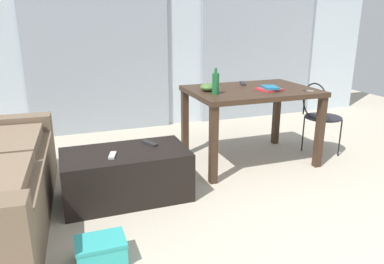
{
  "coord_description": "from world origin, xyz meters",
  "views": [
    {
      "loc": [
        -1.73,
        -1.49,
        1.5
      ],
      "look_at": [
        -0.55,
        1.74,
        0.44
      ],
      "focal_mm": 34.48,
      "sensor_mm": 36.0,
      "label": 1
    }
  ],
  "objects_px": {
    "coffee_table": "(126,175)",
    "bottle_near": "(216,83)",
    "bowl": "(208,87)",
    "book_stack": "(270,88)",
    "tv_remote_primary": "(112,155)",
    "scissors": "(307,90)",
    "tv_remote_on_table": "(243,83)",
    "tv_remote_secondary": "(150,143)",
    "craft_table": "(251,99)",
    "wire_chair": "(319,111)",
    "shoebox": "(101,251)"
  },
  "relations": [
    {
      "from": "coffee_table",
      "to": "shoebox",
      "type": "height_order",
      "value": "coffee_table"
    },
    {
      "from": "scissors",
      "to": "coffee_table",
      "type": "bearing_deg",
      "value": -176.17
    },
    {
      "from": "tv_remote_on_table",
      "to": "coffee_table",
      "type": "bearing_deg",
      "value": -133.83
    },
    {
      "from": "coffee_table",
      "to": "book_stack",
      "type": "relative_size",
      "value": 4.22
    },
    {
      "from": "coffee_table",
      "to": "tv_remote_secondary",
      "type": "distance_m",
      "value": 0.35
    },
    {
      "from": "craft_table",
      "to": "tv_remote_primary",
      "type": "bearing_deg",
      "value": -161.96
    },
    {
      "from": "craft_table",
      "to": "bottle_near",
      "type": "distance_m",
      "value": 0.53
    },
    {
      "from": "craft_table",
      "to": "tv_remote_primary",
      "type": "relative_size",
      "value": 8.89
    },
    {
      "from": "book_stack",
      "to": "tv_remote_primary",
      "type": "xyz_separation_m",
      "value": [
        -1.66,
        -0.35,
        -0.38
      ]
    },
    {
      "from": "scissors",
      "to": "tv_remote_primary",
      "type": "bearing_deg",
      "value": -174.12
    },
    {
      "from": "tv_remote_on_table",
      "to": "tv_remote_secondary",
      "type": "bearing_deg",
      "value": -133.81
    },
    {
      "from": "craft_table",
      "to": "wire_chair",
      "type": "distance_m",
      "value": 0.84
    },
    {
      "from": "bottle_near",
      "to": "craft_table",
      "type": "bearing_deg",
      "value": 16.59
    },
    {
      "from": "bowl",
      "to": "tv_remote_primary",
      "type": "bearing_deg",
      "value": -153.11
    },
    {
      "from": "bottle_near",
      "to": "scissors",
      "type": "relative_size",
      "value": 2.44
    },
    {
      "from": "tv_remote_on_table",
      "to": "wire_chair",
      "type": "bearing_deg",
      "value": -3.59
    },
    {
      "from": "shoebox",
      "to": "book_stack",
      "type": "bearing_deg",
      "value": 30.88
    },
    {
      "from": "tv_remote_on_table",
      "to": "scissors",
      "type": "bearing_deg",
      "value": -30.11
    },
    {
      "from": "craft_table",
      "to": "book_stack",
      "type": "bearing_deg",
      "value": -48.31
    },
    {
      "from": "coffee_table",
      "to": "tv_remote_on_table",
      "type": "xyz_separation_m",
      "value": [
        1.45,
        0.68,
        0.6
      ]
    },
    {
      "from": "book_stack",
      "to": "wire_chair",
      "type": "bearing_deg",
      "value": 3.86
    },
    {
      "from": "coffee_table",
      "to": "bowl",
      "type": "height_order",
      "value": "bowl"
    },
    {
      "from": "book_stack",
      "to": "scissors",
      "type": "bearing_deg",
      "value": -22.86
    },
    {
      "from": "tv_remote_on_table",
      "to": "scissors",
      "type": "relative_size",
      "value": 1.74
    },
    {
      "from": "scissors",
      "to": "bottle_near",
      "type": "bearing_deg",
      "value": 170.84
    },
    {
      "from": "scissors",
      "to": "tv_remote_secondary",
      "type": "relative_size",
      "value": 0.57
    },
    {
      "from": "bottle_near",
      "to": "shoebox",
      "type": "xyz_separation_m",
      "value": [
        -1.27,
        -1.13,
        -0.82
      ]
    },
    {
      "from": "tv_remote_on_table",
      "to": "shoebox",
      "type": "height_order",
      "value": "tv_remote_on_table"
    },
    {
      "from": "bottle_near",
      "to": "book_stack",
      "type": "height_order",
      "value": "bottle_near"
    },
    {
      "from": "tv_remote_on_table",
      "to": "tv_remote_secondary",
      "type": "height_order",
      "value": "tv_remote_on_table"
    },
    {
      "from": "bottle_near",
      "to": "tv_remote_on_table",
      "type": "xyz_separation_m",
      "value": [
        0.5,
        0.4,
        -0.09
      ]
    },
    {
      "from": "bowl",
      "to": "book_stack",
      "type": "height_order",
      "value": "bowl"
    },
    {
      "from": "coffee_table",
      "to": "wire_chair",
      "type": "distance_m",
      "value": 2.27
    },
    {
      "from": "tv_remote_secondary",
      "to": "tv_remote_primary",
      "type": "bearing_deg",
      "value": -174.73
    },
    {
      "from": "coffee_table",
      "to": "tv_remote_secondary",
      "type": "xyz_separation_m",
      "value": [
        0.24,
        0.11,
        0.22
      ]
    },
    {
      "from": "bottle_near",
      "to": "book_stack",
      "type": "bearing_deg",
      "value": -0.64
    },
    {
      "from": "craft_table",
      "to": "bowl",
      "type": "height_order",
      "value": "bowl"
    },
    {
      "from": "tv_remote_on_table",
      "to": "tv_remote_primary",
      "type": "height_order",
      "value": "tv_remote_on_table"
    },
    {
      "from": "tv_remote_on_table",
      "to": "scissors",
      "type": "xyz_separation_m",
      "value": [
        0.44,
        -0.55,
        -0.01
      ]
    },
    {
      "from": "book_stack",
      "to": "tv_remote_secondary",
      "type": "height_order",
      "value": "book_stack"
    },
    {
      "from": "wire_chair",
      "to": "tv_remote_primary",
      "type": "height_order",
      "value": "wire_chair"
    },
    {
      "from": "coffee_table",
      "to": "bottle_near",
      "type": "relative_size",
      "value": 4.22
    },
    {
      "from": "wire_chair",
      "to": "bottle_near",
      "type": "distance_m",
      "value": 1.34
    },
    {
      "from": "tv_remote_primary",
      "to": "bottle_near",
      "type": "bearing_deg",
      "value": 35.38
    },
    {
      "from": "coffee_table",
      "to": "tv_remote_primary",
      "type": "bearing_deg",
      "value": -145.22
    },
    {
      "from": "book_stack",
      "to": "tv_remote_on_table",
      "type": "distance_m",
      "value": 0.42
    },
    {
      "from": "coffee_table",
      "to": "tv_remote_on_table",
      "type": "height_order",
      "value": "tv_remote_on_table"
    },
    {
      "from": "wire_chair",
      "to": "scissors",
      "type": "height_order",
      "value": "wire_chair"
    },
    {
      "from": "bowl",
      "to": "tv_remote_primary",
      "type": "height_order",
      "value": "bowl"
    },
    {
      "from": "coffee_table",
      "to": "bowl",
      "type": "distance_m",
      "value": 1.22
    }
  ]
}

